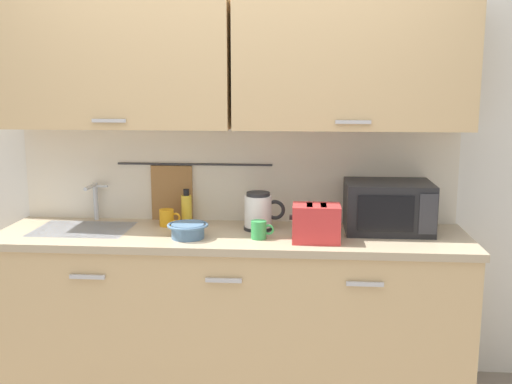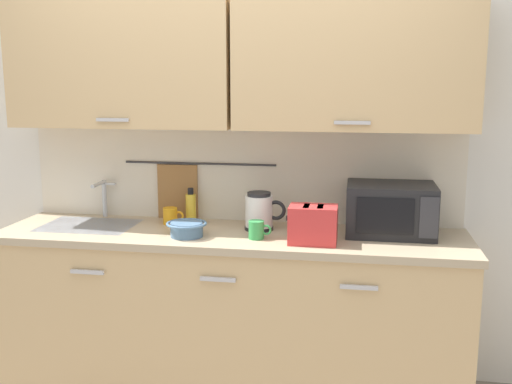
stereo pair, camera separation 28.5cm
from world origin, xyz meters
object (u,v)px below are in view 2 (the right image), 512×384
at_px(dish_soap_bottle, 191,207).
at_px(mug_near_sink, 171,216).
at_px(mug_by_kettle, 257,230).
at_px(microwave, 391,209).
at_px(electric_kettle, 260,212).
at_px(toaster, 313,224).
at_px(mixing_bowl, 187,228).

distance_m(dish_soap_bottle, mug_near_sink, 0.13).
height_order(dish_soap_bottle, mug_by_kettle, dish_soap_bottle).
relative_size(microwave, mug_near_sink, 3.83).
bearing_deg(electric_kettle, mug_near_sink, 175.75).
distance_m(toaster, mug_by_kettle, 0.30).
height_order(mug_near_sink, mug_by_kettle, same).
bearing_deg(mug_by_kettle, mug_near_sink, 156.44).
distance_m(electric_kettle, mug_by_kettle, 0.20).
xyz_separation_m(microwave, electric_kettle, (-0.70, -0.02, -0.03)).
relative_size(electric_kettle, mug_by_kettle, 1.89).
bearing_deg(electric_kettle, microwave, 1.63).
bearing_deg(microwave, electric_kettle, -178.37).
bearing_deg(microwave, mug_near_sink, 179.12).
bearing_deg(toaster, microwave, 32.05).
height_order(electric_kettle, dish_soap_bottle, electric_kettle).
relative_size(microwave, mixing_bowl, 2.15).
distance_m(microwave, electric_kettle, 0.70).
height_order(mug_near_sink, toaster, toaster).
distance_m(electric_kettle, mug_near_sink, 0.52).
relative_size(mixing_bowl, toaster, 0.84).
bearing_deg(electric_kettle, mug_by_kettle, -85.17).
height_order(mixing_bowl, mug_by_kettle, mug_by_kettle).
bearing_deg(toaster, mug_near_sink, 162.35).
bearing_deg(toaster, electric_kettle, 143.84).
height_order(microwave, toaster, microwave).
xyz_separation_m(mixing_bowl, toaster, (0.66, -0.01, 0.05)).
distance_m(microwave, mug_by_kettle, 0.72).
bearing_deg(dish_soap_bottle, toaster, -25.51).
height_order(microwave, mixing_bowl, microwave).
xyz_separation_m(microwave, dish_soap_bottle, (-1.12, 0.11, -0.05)).
bearing_deg(mixing_bowl, electric_kettle, 30.67).
distance_m(electric_kettle, mixing_bowl, 0.42).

